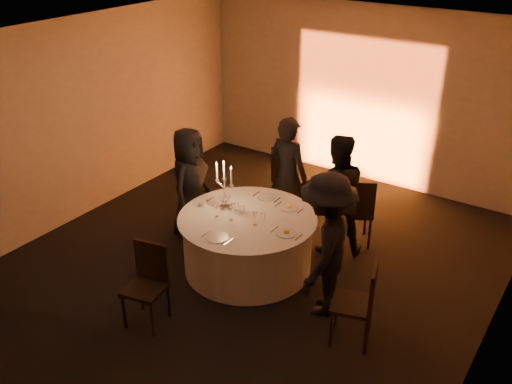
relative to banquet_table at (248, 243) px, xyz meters
The scene contains 31 objects.
floor 0.38m from the banquet_table, ahead, with size 7.00×7.00×0.00m, color black.
ceiling 2.62m from the banquet_table, ahead, with size 7.00×7.00×0.00m, color silver.
wall_back 3.67m from the banquet_table, 90.00° to the left, with size 7.00×7.00×0.00m, color #A39F97.
wall_left 3.20m from the banquet_table, behind, with size 7.00×7.00×0.00m, color #A39F97.
wall_right 3.20m from the banquet_table, ahead, with size 7.00×7.00×0.00m, color #A39F97.
uplighter_fixture 3.22m from the banquet_table, 90.00° to the left, with size 0.25×0.12×0.10m, color black.
banquet_table is the anchor object (origin of this frame).
chair_left 1.56m from the banquet_table, 151.65° to the left, with size 0.52×0.52×0.87m.
chair_back_left 1.75m from the banquet_table, 103.26° to the left, with size 0.55×0.55×1.05m.
chair_back_right 1.63m from the banquet_table, 55.03° to the left, with size 0.63×0.63×1.04m.
chair_right 1.91m from the banquet_table, 15.72° to the right, with size 0.55×0.55×1.00m.
chair_front 1.54m from the banquet_table, 103.12° to the right, with size 0.51×0.51×0.98m.
guest_left 1.31m from the banquet_table, 166.11° to the left, with size 0.80×0.52×1.64m, color black.
guest_back_left 1.34m from the banquet_table, 96.25° to the left, with size 0.63×0.42×1.74m, color black.
guest_back_right 1.35m from the banquet_table, 54.05° to the left, with size 0.84×0.66×1.73m, color black.
guest_right 1.36m from the banquet_table, 10.28° to the right, with size 1.15×0.66×1.78m, color black.
plate_left 0.68m from the banquet_table, 165.42° to the left, with size 0.36×0.30×0.01m.
plate_back_left 0.73m from the banquet_table, 99.14° to the left, with size 0.36×0.25×0.01m.
plate_back_right 0.73m from the banquet_table, 58.49° to the left, with size 0.36×0.26×0.08m.
plate_right 0.75m from the banquet_table, ahead, with size 0.36×0.25×0.08m.
plate_front 0.74m from the banquet_table, 90.93° to the right, with size 0.36×0.28×0.01m.
coffee_cup 0.80m from the banquet_table, behind, with size 0.11×0.11×0.07m.
candelabra 0.75m from the banquet_table, behind, with size 0.29×0.14×0.68m.
wine_glass_a 0.66m from the banquet_table, behind, with size 0.07×0.07×0.19m.
wine_glass_b 0.57m from the banquet_table, 127.30° to the right, with size 0.07×0.07×0.19m.
wine_glass_c 0.66m from the banquet_table, 148.37° to the right, with size 0.07×0.07×0.19m.
wine_glass_d 0.63m from the banquet_table, behind, with size 0.07×0.07×0.19m.
wine_glass_e 0.57m from the banquet_table, 30.48° to the right, with size 0.07×0.07×0.19m.
tumbler_a 0.46m from the banquet_table, 152.27° to the left, with size 0.07×0.07×0.09m, color white.
tumbler_b 0.48m from the banquet_table, 18.00° to the left, with size 0.07×0.07×0.09m, color white.
tumbler_c 0.50m from the banquet_table, 158.41° to the left, with size 0.07×0.07×0.09m, color white.
Camera 1 is at (3.64, -5.26, 4.33)m, focal length 40.00 mm.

